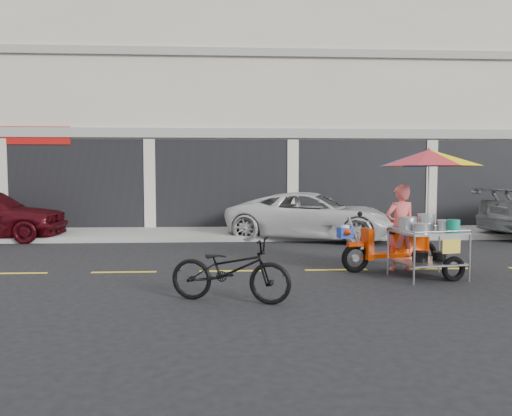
{
  "coord_description": "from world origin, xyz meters",
  "views": [
    {
      "loc": [
        -2.06,
        -9.3,
        1.84
      ],
      "look_at": [
        -1.5,
        0.6,
        1.15
      ],
      "focal_mm": 35.0,
      "sensor_mm": 36.0,
      "label": 1
    }
  ],
  "objects": [
    {
      "name": "sidewalk",
      "position": [
        0.0,
        5.5,
        0.07
      ],
      "size": [
        45.0,
        3.0,
        0.15
      ],
      "primitive_type": "cube",
      "color": "gray",
      "rests_on": "ground"
    },
    {
      "name": "shophouse_block",
      "position": [
        2.82,
        10.59,
        4.24
      ],
      "size": [
        36.0,
        8.11,
        10.4
      ],
      "color": "beige",
      "rests_on": "ground"
    },
    {
      "name": "white_pickup",
      "position": [
        0.3,
        4.46,
        0.65
      ],
      "size": [
        5.17,
        3.62,
        1.31
      ],
      "primitive_type": "imported",
      "rotation": [
        0.0,
        0.0,
        1.23
      ],
      "color": "silver",
      "rests_on": "ground"
    },
    {
      "name": "centerline",
      "position": [
        0.0,
        0.0,
        0.0
      ],
      "size": [
        42.0,
        0.1,
        0.01
      ],
      "primitive_type": "cube",
      "color": "gold",
      "rests_on": "ground"
    },
    {
      "name": "ground",
      "position": [
        0.0,
        0.0,
        0.0
      ],
      "size": [
        90.0,
        90.0,
        0.0
      ],
      "primitive_type": "plane",
      "color": "black"
    },
    {
      "name": "near_bicycle",
      "position": [
        -2.03,
        -2.24,
        0.47
      ],
      "size": [
        1.88,
        1.11,
        0.93
      ],
      "primitive_type": "imported",
      "rotation": [
        0.0,
        0.0,
        1.28
      ],
      "color": "black",
      "rests_on": "ground"
    },
    {
      "name": "food_vendor_rig",
      "position": [
        1.35,
        -0.51,
        1.45
      ],
      "size": [
        2.55,
        2.07,
        2.32
      ],
      "rotation": [
        0.0,
        0.0,
        0.19
      ],
      "color": "black",
      "rests_on": "ground"
    }
  ]
}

